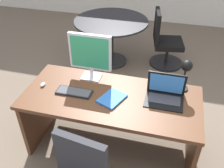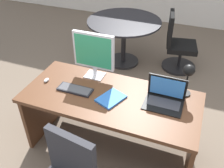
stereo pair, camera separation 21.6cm
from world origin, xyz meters
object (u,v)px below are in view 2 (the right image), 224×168
coffee_mug (158,85)px  book (111,98)px  meeting_table (124,31)px  keyboard (75,89)px  laptop (165,95)px  desk_lamp (188,74)px  mouse (46,80)px  desk (112,109)px  meeting_chair_near (177,47)px  monitor (94,53)px

coffee_mug → book: bearing=-139.7°
coffee_mug → meeting_table: size_ratio=0.09×
keyboard → book: keyboard is taller
coffee_mug → laptop: bearing=-57.0°
laptop → desk_lamp: bearing=44.6°
mouse → coffee_mug: coffee_mug is taller
desk → mouse: (-0.72, -0.06, 0.22)m
desk_lamp → meeting_chair_near: 1.86m
meeting_table → meeting_chair_near: bearing=10.3°
monitor → laptop: (0.79, -0.15, -0.21)m
keyboard → desk_lamp: size_ratio=1.02×
laptop → desk: bearing=-172.2°
meeting_table → coffee_mug: bearing=-60.4°
meeting_table → monitor: bearing=-82.7°
desk → monitor: size_ratio=3.47×
coffee_mug → meeting_table: bearing=119.6°
book → laptop: bearing=18.3°
monitor → keyboard: (-0.08, -0.31, -0.28)m
keyboard → coffee_mug: bearing=22.5°
desk_lamp → coffee_mug: 0.33m
mouse → book: bearing=-2.5°
monitor → coffee_mug: monitor is taller
laptop → coffee_mug: laptop is taller
meeting_table → book: bearing=-74.8°
desk → coffee_mug: (0.40, 0.23, 0.25)m
keyboard → book: bearing=-0.4°
desk → book: book is taller
keyboard → mouse: bearing=175.2°
desk → coffee_mug: size_ratio=16.42×
desk → meeting_table: size_ratio=1.46×
meeting_chair_near → laptop: bearing=-86.2°
coffee_mug → meeting_chair_near: meeting_chair_near is taller
mouse → meeting_table: bearing=82.9°
desk_lamp → meeting_table: bearing=126.3°
desk_lamp → coffee_mug: desk_lamp is taller
laptop → meeting_chair_near: laptop is taller
book → meeting_table: bearing=105.2°
laptop → meeting_table: size_ratio=0.30×
monitor → laptop: monitor is taller
monitor → laptop: size_ratio=1.39×
meeting_table → keyboard: bearing=-86.3°
desk → meeting_chair_near: meeting_chair_near is taller
desk → meeting_chair_near: (0.38, 1.95, -0.17)m
mouse → meeting_table: 1.88m
desk → laptop: (0.50, 0.07, 0.28)m
laptop → meeting_chair_near: size_ratio=0.39×
desk_lamp → keyboard: bearing=-163.1°
laptop → mouse: (-1.22, -0.13, -0.06)m
desk → meeting_table: bearing=105.3°
desk_lamp → mouse: bearing=-168.4°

